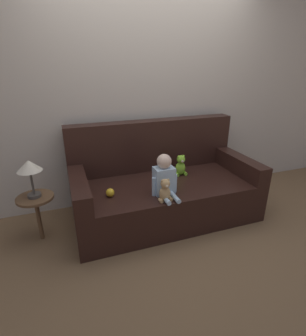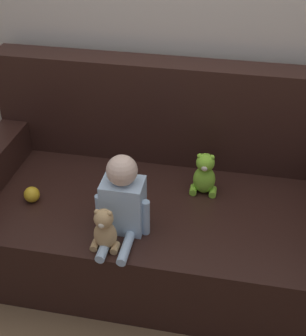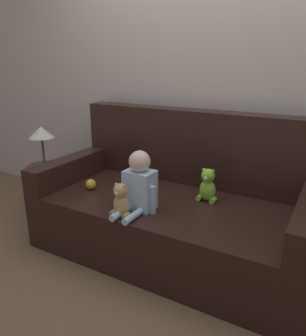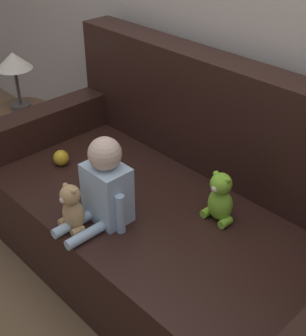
{
  "view_description": "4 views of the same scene",
  "coord_description": "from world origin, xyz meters",
  "px_view_note": "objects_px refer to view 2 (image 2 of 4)",
  "views": [
    {
      "loc": [
        -1.0,
        -2.38,
        1.62
      ],
      "look_at": [
        -0.18,
        -0.11,
        0.64
      ],
      "focal_mm": 28.0,
      "sensor_mm": 36.0,
      "label": 1
    },
    {
      "loc": [
        0.34,
        -1.87,
        1.94
      ],
      "look_at": [
        -0.02,
        -0.0,
        0.61
      ],
      "focal_mm": 50.0,
      "sensor_mm": 36.0,
      "label": 2
    },
    {
      "loc": [
        0.96,
        -1.95,
        1.37
      ],
      "look_at": [
        -0.1,
        -0.11,
        0.67
      ],
      "focal_mm": 35.0,
      "sensor_mm": 36.0,
      "label": 3
    },
    {
      "loc": [
        1.2,
        -1.23,
        1.74
      ],
      "look_at": [
        -0.02,
        -0.07,
        0.65
      ],
      "focal_mm": 50.0,
      "sensor_mm": 36.0,
      "label": 4
    }
  ],
  "objects_px": {
    "plush_toy_side": "(204,175)",
    "person_baby": "(123,200)",
    "couch": "(160,203)",
    "toy_ball": "(32,194)",
    "teddy_bear_brown": "(105,230)"
  },
  "relations": [
    {
      "from": "couch",
      "to": "person_baby",
      "type": "height_order",
      "value": "couch"
    },
    {
      "from": "couch",
      "to": "plush_toy_side",
      "type": "xyz_separation_m",
      "value": [
        0.23,
        0.02,
        0.21
      ]
    },
    {
      "from": "person_baby",
      "to": "teddy_bear_brown",
      "type": "bearing_deg",
      "value": -109.05
    },
    {
      "from": "couch",
      "to": "toy_ball",
      "type": "bearing_deg",
      "value": -160.37
    },
    {
      "from": "couch",
      "to": "toy_ball",
      "type": "relative_size",
      "value": 24.04
    },
    {
      "from": "couch",
      "to": "toy_ball",
      "type": "distance_m",
      "value": 0.68
    },
    {
      "from": "teddy_bear_brown",
      "to": "toy_ball",
      "type": "xyz_separation_m",
      "value": [
        -0.46,
        0.25,
        -0.06
      ]
    },
    {
      "from": "couch",
      "to": "plush_toy_side",
      "type": "distance_m",
      "value": 0.31
    },
    {
      "from": "couch",
      "to": "person_baby",
      "type": "bearing_deg",
      "value": -109.0
    },
    {
      "from": "teddy_bear_brown",
      "to": "person_baby",
      "type": "bearing_deg",
      "value": 70.95
    },
    {
      "from": "teddy_bear_brown",
      "to": "toy_ball",
      "type": "height_order",
      "value": "teddy_bear_brown"
    },
    {
      "from": "teddy_bear_brown",
      "to": "toy_ball",
      "type": "bearing_deg",
      "value": 151.42
    },
    {
      "from": "person_baby",
      "to": "teddy_bear_brown",
      "type": "xyz_separation_m",
      "value": [
        -0.05,
        -0.14,
        -0.07
      ]
    },
    {
      "from": "plush_toy_side",
      "to": "toy_ball",
      "type": "xyz_separation_m",
      "value": [
        -0.85,
        -0.24,
        -0.07
      ]
    },
    {
      "from": "plush_toy_side",
      "to": "person_baby",
      "type": "bearing_deg",
      "value": -134.02
    }
  ]
}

